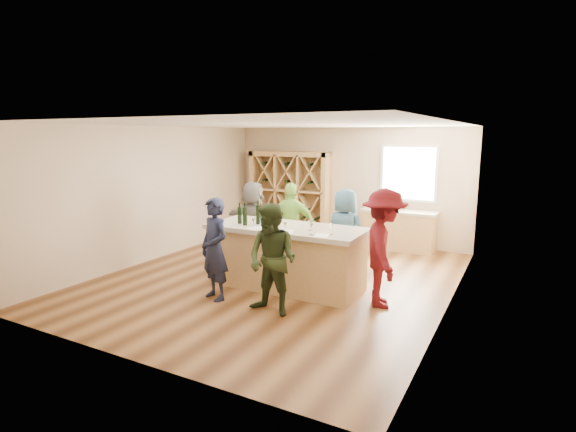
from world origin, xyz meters
The scene contains 34 objects.
floor centered at (0.00, 0.00, -0.05)m, with size 6.00×7.00×0.10m, color brown.
ceiling centered at (0.00, 0.00, 2.85)m, with size 6.00×7.00×0.10m, color white.
wall_back centered at (0.00, 3.55, 1.40)m, with size 6.00×0.10×2.80m, color #CAB392.
wall_front centered at (0.00, -3.55, 1.40)m, with size 6.00×0.10×2.80m, color #CAB392.
wall_left centered at (-3.05, 0.00, 1.40)m, with size 0.10×7.00×2.80m, color #CAB392.
wall_right centered at (3.05, 0.00, 1.40)m, with size 0.10×7.00×2.80m, color #CAB392.
window_frame centered at (1.50, 3.47, 1.75)m, with size 1.30×0.06×1.30m, color white.
window_pane centered at (1.50, 3.44, 1.75)m, with size 1.18×0.01×1.18m, color white.
wine_rack centered at (-1.50, 3.27, 1.10)m, with size 2.20×0.45×2.20m, color tan.
back_counter_base centered at (1.40, 3.20, 0.43)m, with size 1.60×0.58×0.86m, color tan.
back_counter_top centered at (1.40, 3.20, 0.89)m, with size 1.70×0.62×0.06m, color #BFB59C.
sink centered at (1.20, 3.20, 1.01)m, with size 0.54×0.54×0.19m, color silver.
faucet centered at (1.20, 3.38, 1.07)m, with size 0.02×0.02×0.30m, color silver.
tasting_counter_base centered at (0.35, -0.34, 0.50)m, with size 2.60×1.00×1.00m, color tan.
tasting_counter_top centered at (0.35, -0.34, 1.04)m, with size 2.72×1.12×0.08m, color #BFB59C.
wine_bottle_a centered at (-0.48, -0.52, 1.23)m, with size 0.07×0.07×0.29m, color black.
wine_bottle_b centered at (-0.31, -0.60, 1.24)m, with size 0.08×0.08×0.31m, color black.
wine_bottle_c centered at (-0.16, -0.41, 1.25)m, with size 0.08×0.08×0.33m, color black.
wine_bottle_d centered at (-0.01, -0.51, 1.21)m, with size 0.07×0.07×0.26m, color black.
wine_bottle_e centered at (0.15, -0.53, 1.22)m, with size 0.07×0.07×0.28m, color black.
wine_glass_a centered at (0.00, -0.81, 1.18)m, with size 0.07×0.07×0.20m, color white.
wine_glass_b centered at (0.60, -0.83, 1.16)m, with size 0.06×0.06×0.17m, color white.
wine_glass_c centered at (1.02, -0.76, 1.17)m, with size 0.07×0.07×0.19m, color white.
wine_glass_d centered at (0.86, -0.47, 1.16)m, with size 0.06×0.06×0.16m, color white.
wine_glass_e centered at (1.30, -0.60, 1.17)m, with size 0.07×0.07×0.18m, color white.
tasting_menu_a centered at (-0.01, -0.72, 1.08)m, with size 0.20×0.27×0.00m, color white.
tasting_menu_b centered at (0.57, -0.74, 1.08)m, with size 0.22×0.30×0.00m, color white.
tasting_menu_c centered at (1.19, -0.72, 1.08)m, with size 0.21×0.28×0.00m, color white.
person_near_left centered at (-0.38, -1.38, 0.83)m, with size 0.60×0.44×1.65m, color #191E38.
person_near_right centered at (0.74, -1.48, 0.82)m, with size 0.80×0.44×1.65m, color #263319.
person_server centered at (2.08, -0.40, 0.91)m, with size 1.18×0.55×1.83m, color #590F14.
person_far_mid centered at (-0.14, 0.79, 0.85)m, with size 0.99×0.51×1.70m, color #8CC64C.
person_far_right centered at (1.00, 0.77, 0.82)m, with size 0.80×0.52×1.64m, color #335972.
person_far_left centered at (-1.05, 0.82, 0.84)m, with size 1.56×0.56×1.68m, color slate.
Camera 1 is at (3.93, -6.95, 2.61)m, focal length 28.00 mm.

